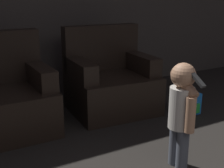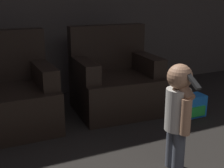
{
  "view_description": "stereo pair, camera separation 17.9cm",
  "coord_description": "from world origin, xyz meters",
  "px_view_note": "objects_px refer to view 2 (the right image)",
  "views": [
    {
      "loc": [
        -1.39,
        0.68,
        1.31
      ],
      "look_at": [
        -0.12,
        2.94,
        0.54
      ],
      "focal_mm": 50.0,
      "sensor_mm": 36.0,
      "label": 1
    },
    {
      "loc": [
        -1.23,
        0.6,
        1.31
      ],
      "look_at": [
        -0.12,
        2.94,
        0.54
      ],
      "focal_mm": 50.0,
      "sensor_mm": 36.0,
      "label": 2
    }
  ],
  "objects_px": {
    "armchair_left": "(6,96)",
    "armchair_right": "(115,82)",
    "toy_backpack": "(192,106)",
    "person_toddler": "(178,110)"
  },
  "relations": [
    {
      "from": "armchair_left",
      "to": "armchair_right",
      "type": "xyz_separation_m",
      "value": [
        1.18,
        -0.0,
        0.0
      ]
    },
    {
      "from": "armchair_right",
      "to": "toy_backpack",
      "type": "bearing_deg",
      "value": -35.68
    },
    {
      "from": "armchair_right",
      "to": "toy_backpack",
      "type": "height_order",
      "value": "armchair_right"
    },
    {
      "from": "armchair_right",
      "to": "armchair_left",
      "type": "bearing_deg",
      "value": -176.35
    },
    {
      "from": "person_toddler",
      "to": "toy_backpack",
      "type": "relative_size",
      "value": 3.0
    },
    {
      "from": "armchair_left",
      "to": "toy_backpack",
      "type": "height_order",
      "value": "armchair_left"
    },
    {
      "from": "armchair_left",
      "to": "toy_backpack",
      "type": "bearing_deg",
      "value": -16.65
    },
    {
      "from": "armchair_left",
      "to": "armchair_right",
      "type": "bearing_deg",
      "value": -0.17
    },
    {
      "from": "armchair_right",
      "to": "toy_backpack",
      "type": "xyz_separation_m",
      "value": [
        0.67,
        -0.55,
        -0.21
      ]
    },
    {
      "from": "armchair_left",
      "to": "person_toddler",
      "type": "bearing_deg",
      "value": -52.5
    }
  ]
}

